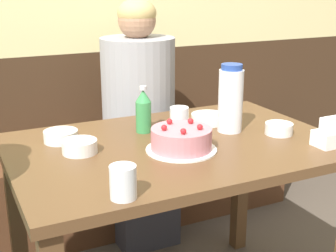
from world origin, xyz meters
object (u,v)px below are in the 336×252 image
at_px(bowl_soup_white, 279,129).
at_px(glass_tumbler_short, 123,182).
at_px(soju_bottle, 143,111).
at_px(water_pitcher, 231,99).
at_px(bowl_rice_small, 61,136).
at_px(birthday_cake, 181,140).
at_px(bowl_sauce_shallow, 80,147).
at_px(glass_water_tall, 179,119).
at_px(napkin_holder, 330,135).
at_px(person_pale_blue_shirt, 139,129).
at_px(bench_seat, 106,187).
at_px(bowl_side_dish, 208,118).

xyz_separation_m(bowl_soup_white, glass_tumbler_short, (-0.72, -0.25, 0.02)).
bearing_deg(soju_bottle, water_pitcher, -23.93).
bearing_deg(bowl_rice_small, birthday_cake, -38.02).
height_order(water_pitcher, bowl_sauce_shallow, water_pitcher).
distance_m(glass_water_tall, glass_tumbler_short, 0.59).
bearing_deg(bowl_rice_small, bowl_sauce_shallow, -78.47).
height_order(napkin_holder, person_pale_blue_shirt, person_pale_blue_shirt).
xyz_separation_m(bench_seat, bowl_soup_white, (0.39, -0.91, 0.54)).
bearing_deg(bench_seat, birthday_cake, -91.19).
bearing_deg(water_pitcher, bench_seat, 107.28).
height_order(bowl_side_dish, glass_water_tall, glass_water_tall).
height_order(napkin_holder, bowl_side_dish, napkin_holder).
distance_m(napkin_holder, person_pale_blue_shirt, 1.00).
height_order(bench_seat, napkin_holder, napkin_holder).
relative_size(bowl_rice_small, glass_tumbler_short, 1.33).
bearing_deg(bowl_soup_white, bench_seat, 113.40).
relative_size(water_pitcher, bowl_soup_white, 2.49).
relative_size(birthday_cake, glass_water_tall, 2.52).
height_order(bowl_rice_small, glass_tumbler_short, glass_tumbler_short).
xyz_separation_m(glass_tumbler_short, person_pale_blue_shirt, (0.45, 0.98, -0.20)).
bearing_deg(bowl_soup_white, bowl_side_dish, 124.71).
xyz_separation_m(bowl_side_dish, glass_water_tall, (-0.16, -0.05, 0.03)).
bearing_deg(person_pale_blue_shirt, glass_water_tall, -5.87).
bearing_deg(bowl_sauce_shallow, birthday_cake, -21.98).
distance_m(bench_seat, bowl_sauce_shallow, 1.01).
bearing_deg(napkin_holder, bowl_rice_small, 151.40).
xyz_separation_m(bowl_sauce_shallow, person_pale_blue_shirt, (0.46, 0.60, -0.18)).
relative_size(bench_seat, water_pitcher, 8.27).
bearing_deg(person_pale_blue_shirt, napkin_holder, 20.74).
distance_m(bowl_soup_white, bowl_sauce_shallow, 0.74).
bearing_deg(person_pale_blue_shirt, bowl_side_dish, 11.78).
relative_size(bowl_rice_small, bowl_sauce_shallow, 1.03).
relative_size(water_pitcher, soju_bottle, 1.45).
height_order(glass_water_tall, glass_tumbler_short, glass_water_tall).
distance_m(soju_bottle, bowl_side_dish, 0.29).
height_order(bench_seat, birthday_cake, birthday_cake).
distance_m(bowl_rice_small, glass_water_tall, 0.44).
bearing_deg(bowl_rice_small, person_pale_blue_shirt, 43.00).
relative_size(bowl_sauce_shallow, glass_water_tall, 1.22).
bearing_deg(bench_seat, person_pale_blue_shirt, -54.92).
xyz_separation_m(bowl_side_dish, glass_tumbler_short, (-0.55, -0.49, 0.03)).
bearing_deg(water_pitcher, glass_water_tall, 156.58).
distance_m(bowl_rice_small, bowl_side_dish, 0.59).
height_order(birthday_cake, glass_water_tall, birthday_cake).
distance_m(bowl_rice_small, bowl_sauce_shallow, 0.15).
distance_m(bench_seat, napkin_holder, 1.31).
distance_m(bench_seat, bowl_rice_small, 0.91).
distance_m(water_pitcher, bowl_rice_small, 0.64).
xyz_separation_m(bowl_rice_small, person_pale_blue_shirt, (0.49, 0.46, -0.17)).
xyz_separation_m(water_pitcher, glass_tumbler_short, (-0.57, -0.37, -0.08)).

